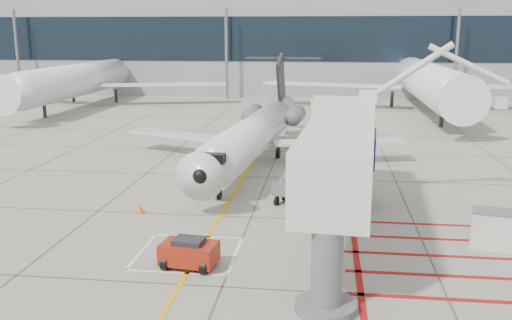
# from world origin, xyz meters

# --- Properties ---
(ground_plane) EXTENTS (260.00, 260.00, 0.00)m
(ground_plane) POSITION_xyz_m (0.00, 0.00, 0.00)
(ground_plane) COLOR #9E9B88
(ground_plane) RESTS_ON ground
(regional_jet) EXTENTS (23.86, 28.89, 7.07)m
(regional_jet) POSITION_xyz_m (-1.57, 13.23, 3.53)
(regional_jet) COLOR silver
(regional_jet) RESTS_ON ground_plane
(jet_bridge) EXTENTS (10.02, 18.75, 7.25)m
(jet_bridge) POSITION_xyz_m (4.27, 0.87, 3.62)
(jet_bridge) COLOR silver
(jet_bridge) RESTS_ON ground_plane
(pushback_tug) EXTENTS (2.32, 1.63, 1.26)m
(pushback_tug) POSITION_xyz_m (-1.62, -2.37, 0.63)
(pushback_tug) COLOR maroon
(pushback_tug) RESTS_ON ground_plane
(baggage_cart) EXTENTS (2.42, 1.99, 1.32)m
(baggage_cart) POSITION_xyz_m (2.03, 6.35, 0.66)
(baggage_cart) COLOR #5B5A5F
(baggage_cart) RESTS_ON ground_plane
(ground_power_unit) EXTENTS (2.28, 1.65, 1.63)m
(ground_power_unit) POSITION_xyz_m (11.01, 1.35, 0.81)
(ground_power_unit) COLOR silver
(ground_power_unit) RESTS_ON ground_plane
(cone_nose) EXTENTS (0.38, 0.38, 0.53)m
(cone_nose) POSITION_xyz_m (-5.72, 3.98, 0.26)
(cone_nose) COLOR orange
(cone_nose) RESTS_ON ground_plane
(cone_side) EXTENTS (0.32, 0.32, 0.45)m
(cone_side) POSITION_xyz_m (3.55, 8.18, 0.23)
(cone_side) COLOR #FA480D
(cone_side) RESTS_ON ground_plane
(terminal_building) EXTENTS (180.00, 28.00, 14.00)m
(terminal_building) POSITION_xyz_m (10.00, 70.00, 7.00)
(terminal_building) COLOR gray
(terminal_building) RESTS_ON ground_plane
(terminal_glass_band) EXTENTS (180.00, 0.10, 6.00)m
(terminal_glass_band) POSITION_xyz_m (10.00, 55.95, 8.00)
(terminal_glass_band) COLOR black
(terminal_glass_band) RESTS_ON ground_plane
(bg_aircraft_b) EXTENTS (34.71, 38.56, 11.57)m
(bg_aircraft_b) POSITION_xyz_m (-26.39, 46.00, 5.78)
(bg_aircraft_b) COLOR silver
(bg_aircraft_b) RESTS_ON ground_plane
(bg_aircraft_c) EXTENTS (37.87, 42.08, 12.62)m
(bg_aircraft_c) POSITION_xyz_m (14.67, 46.00, 6.31)
(bg_aircraft_c) COLOR silver
(bg_aircraft_c) RESTS_ON ground_plane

